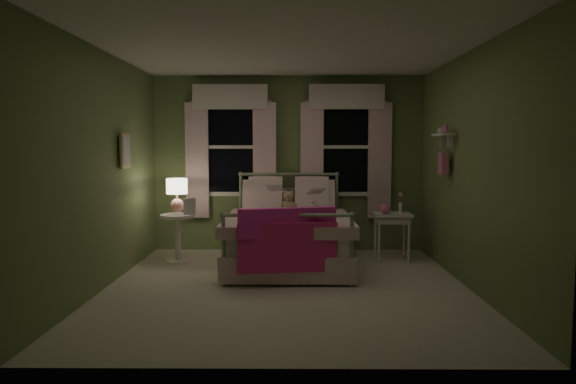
{
  "coord_description": "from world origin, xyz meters",
  "views": [
    {
      "loc": [
        0.06,
        -5.57,
        1.55
      ],
      "look_at": [
        0.01,
        0.68,
        1.0
      ],
      "focal_mm": 32.0,
      "sensor_mm": 36.0,
      "label": 1
    }
  ],
  "objects_px": {
    "child_left": "(268,193)",
    "child_right": "(309,194)",
    "nightstand_right": "(392,220)",
    "bed": "(288,237)",
    "nightstand_left": "(178,231)",
    "table_lamp": "(177,192)",
    "teddy_bear": "(288,203)"
  },
  "relations": [
    {
      "from": "bed",
      "to": "child_right",
      "type": "distance_m",
      "value": 0.73
    },
    {
      "from": "nightstand_left",
      "to": "child_right",
      "type": "bearing_deg",
      "value": 7.13
    },
    {
      "from": "child_left",
      "to": "nightstand_right",
      "type": "distance_m",
      "value": 1.74
    },
    {
      "from": "bed",
      "to": "child_left",
      "type": "bearing_deg",
      "value": 123.6
    },
    {
      "from": "bed",
      "to": "child_left",
      "type": "relative_size",
      "value": 2.95
    },
    {
      "from": "nightstand_right",
      "to": "teddy_bear",
      "type": "bearing_deg",
      "value": -176.81
    },
    {
      "from": "bed",
      "to": "teddy_bear",
      "type": "xyz_separation_m",
      "value": [
        -0.0,
        0.26,
        0.41
      ]
    },
    {
      "from": "nightstand_right",
      "to": "child_right",
      "type": "bearing_deg",
      "value": 176.0
    },
    {
      "from": "table_lamp",
      "to": "nightstand_right",
      "type": "xyz_separation_m",
      "value": [
        2.9,
        0.14,
        -0.4
      ]
    },
    {
      "from": "bed",
      "to": "nightstand_left",
      "type": "xyz_separation_m",
      "value": [
        -1.49,
        0.2,
        0.03
      ]
    },
    {
      "from": "child_right",
      "to": "nightstand_left",
      "type": "distance_m",
      "value": 1.85
    },
    {
      "from": "nightstand_left",
      "to": "table_lamp",
      "type": "distance_m",
      "value": 0.54
    },
    {
      "from": "child_right",
      "to": "child_left",
      "type": "bearing_deg",
      "value": -7.59
    },
    {
      "from": "child_right",
      "to": "table_lamp",
      "type": "distance_m",
      "value": 1.78
    },
    {
      "from": "child_left",
      "to": "nightstand_left",
      "type": "bearing_deg",
      "value": -9.47
    },
    {
      "from": "bed",
      "to": "nightstand_left",
      "type": "relative_size",
      "value": 3.13
    },
    {
      "from": "teddy_bear",
      "to": "nightstand_left",
      "type": "distance_m",
      "value": 1.53
    },
    {
      "from": "child_left",
      "to": "table_lamp",
      "type": "distance_m",
      "value": 1.23
    },
    {
      "from": "child_right",
      "to": "table_lamp",
      "type": "relative_size",
      "value": 1.48
    },
    {
      "from": "bed",
      "to": "child_right",
      "type": "relative_size",
      "value": 3.02
    },
    {
      "from": "teddy_bear",
      "to": "nightstand_right",
      "type": "distance_m",
      "value": 1.44
    },
    {
      "from": "bed",
      "to": "teddy_bear",
      "type": "bearing_deg",
      "value": 90.0
    },
    {
      "from": "child_left",
      "to": "child_right",
      "type": "relative_size",
      "value": 1.02
    },
    {
      "from": "nightstand_left",
      "to": "child_left",
      "type": "bearing_deg",
      "value": 10.38
    },
    {
      "from": "bed",
      "to": "nightstand_left",
      "type": "height_order",
      "value": "bed"
    },
    {
      "from": "child_left",
      "to": "child_right",
      "type": "height_order",
      "value": "child_left"
    },
    {
      "from": "bed",
      "to": "table_lamp",
      "type": "xyz_separation_m",
      "value": [
        -1.49,
        0.2,
        0.57
      ]
    },
    {
      "from": "nightstand_left",
      "to": "nightstand_right",
      "type": "xyz_separation_m",
      "value": [
        2.9,
        0.14,
        0.13
      ]
    },
    {
      "from": "table_lamp",
      "to": "nightstand_left",
      "type": "bearing_deg",
      "value": 0.0
    },
    {
      "from": "child_left",
      "to": "nightstand_left",
      "type": "distance_m",
      "value": 1.32
    },
    {
      "from": "child_left",
      "to": "nightstand_right",
      "type": "height_order",
      "value": "child_left"
    },
    {
      "from": "table_lamp",
      "to": "nightstand_right",
      "type": "bearing_deg",
      "value": 2.8
    }
  ]
}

